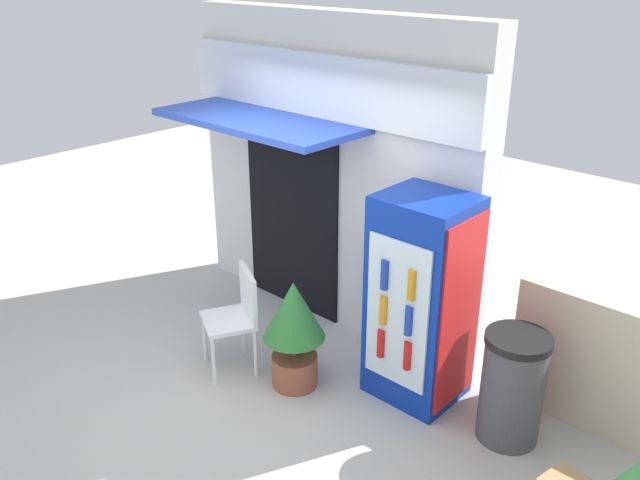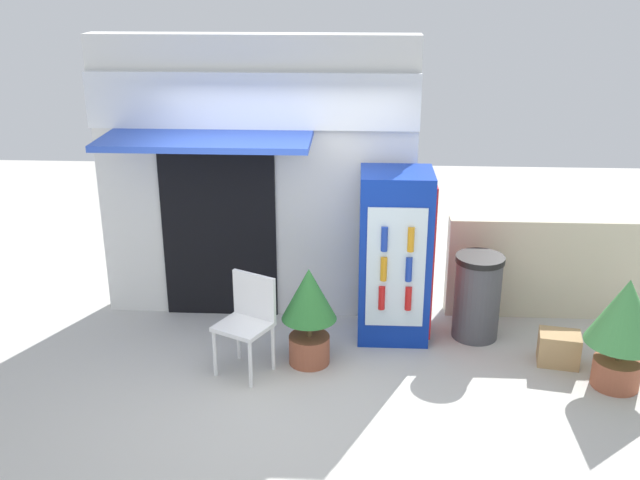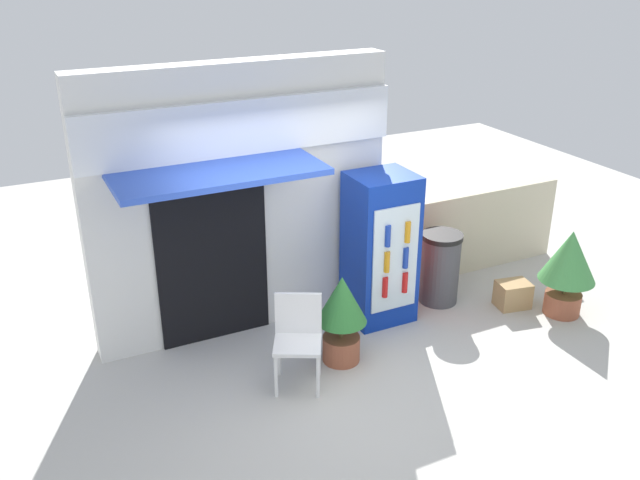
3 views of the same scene
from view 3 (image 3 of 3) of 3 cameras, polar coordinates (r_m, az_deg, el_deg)
ground at (r=6.82m, az=1.61°, el=-12.53°), size 16.00×16.00×0.00m
storefront_building at (r=7.27m, az=-6.77°, el=3.44°), size 3.31×1.15×2.96m
drink_cooler at (r=7.67m, az=5.13°, el=-0.70°), size 0.72×0.68×1.74m
plastic_chair at (r=6.66m, az=-1.86°, el=-7.82°), size 0.60×0.58×0.93m
potted_plant_near_shop at (r=6.96m, az=1.83°, el=-5.99°), size 0.52×0.52×0.97m
potted_plant_curbside at (r=8.30m, az=20.11°, el=-1.85°), size 0.64×0.64×1.05m
trash_bin at (r=8.28m, az=10.02°, el=-2.29°), size 0.49×0.49×0.88m
stone_boundary_wall at (r=9.19m, az=12.98°, el=0.83°), size 2.43×0.20×1.09m
cardboard_box at (r=8.48m, az=15.86°, el=-4.41°), size 0.43×0.35×0.32m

